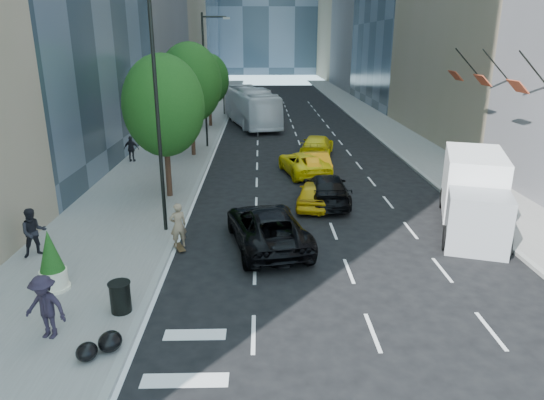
{
  "coord_description": "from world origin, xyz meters",
  "views": [
    {
      "loc": [
        -2.25,
        -16.21,
        8.12
      ],
      "look_at": [
        -1.77,
        3.66,
        1.6
      ],
      "focal_mm": 32.0,
      "sensor_mm": 36.0,
      "label": 1
    }
  ],
  "objects_px": {
    "black_sedan_mercedes": "(327,189)",
    "planter_shrub": "(51,262)",
    "city_bus": "(251,106)",
    "black_sedan_lincoln": "(267,227)",
    "skateboarder": "(178,228)",
    "trash_can": "(120,298)",
    "box_truck": "(474,193)"
  },
  "relations": [
    {
      "from": "box_truck",
      "to": "city_bus",
      "type": "bearing_deg",
      "value": 128.48
    },
    {
      "from": "black_sedan_mercedes",
      "to": "box_truck",
      "type": "xyz_separation_m",
      "value": [
        6.1,
        -3.71,
        0.91
      ]
    },
    {
      "from": "skateboarder",
      "to": "black_sedan_mercedes",
      "type": "height_order",
      "value": "skateboarder"
    },
    {
      "from": "skateboarder",
      "to": "trash_can",
      "type": "relative_size",
      "value": 1.99
    },
    {
      "from": "city_bus",
      "to": "black_sedan_lincoln",
      "type": "bearing_deg",
      "value": -101.17
    },
    {
      "from": "black_sedan_lincoln",
      "to": "skateboarder",
      "type": "bearing_deg",
      "value": -5.92
    },
    {
      "from": "box_truck",
      "to": "black_sedan_mercedes",
      "type": "bearing_deg",
      "value": 167.3
    },
    {
      "from": "city_bus",
      "to": "trash_can",
      "type": "relative_size",
      "value": 14.07
    },
    {
      "from": "black_sedan_lincoln",
      "to": "black_sedan_mercedes",
      "type": "relative_size",
      "value": 1.14
    },
    {
      "from": "black_sedan_mercedes",
      "to": "trash_can",
      "type": "relative_size",
      "value": 5.54
    },
    {
      "from": "black_sedan_lincoln",
      "to": "trash_can",
      "type": "xyz_separation_m",
      "value": [
        -4.6,
        -5.33,
        -0.21
      ]
    },
    {
      "from": "skateboarder",
      "to": "black_sedan_lincoln",
      "type": "xyz_separation_m",
      "value": [
        3.6,
        0.35,
        -0.11
      ]
    },
    {
      "from": "black_sedan_lincoln",
      "to": "trash_can",
      "type": "bearing_deg",
      "value": 37.77
    },
    {
      "from": "skateboarder",
      "to": "black_sedan_mercedes",
      "type": "xyz_separation_m",
      "value": [
        6.8,
        5.9,
        -0.18
      ]
    },
    {
      "from": "black_sedan_lincoln",
      "to": "city_bus",
      "type": "height_order",
      "value": "city_bus"
    },
    {
      "from": "black_sedan_mercedes",
      "to": "box_truck",
      "type": "height_order",
      "value": "box_truck"
    },
    {
      "from": "skateboarder",
      "to": "box_truck",
      "type": "relative_size",
      "value": 0.26
    },
    {
      "from": "city_bus",
      "to": "trash_can",
      "type": "height_order",
      "value": "city_bus"
    },
    {
      "from": "black_sedan_lincoln",
      "to": "box_truck",
      "type": "bearing_deg",
      "value": 179.78
    },
    {
      "from": "black_sedan_lincoln",
      "to": "city_bus",
      "type": "xyz_separation_m",
      "value": [
        -1.2,
        30.86,
        1.02
      ]
    },
    {
      "from": "black_sedan_mercedes",
      "to": "city_bus",
      "type": "relative_size",
      "value": 0.39
    },
    {
      "from": "black_sedan_mercedes",
      "to": "planter_shrub",
      "type": "height_order",
      "value": "planter_shrub"
    },
    {
      "from": "black_sedan_mercedes",
      "to": "planter_shrub",
      "type": "bearing_deg",
      "value": 43.07
    },
    {
      "from": "skateboarder",
      "to": "planter_shrub",
      "type": "distance_m",
      "value": 5.05
    },
    {
      "from": "black_sedan_mercedes",
      "to": "city_bus",
      "type": "xyz_separation_m",
      "value": [
        -4.4,
        25.31,
        1.09
      ]
    },
    {
      "from": "black_sedan_lincoln",
      "to": "planter_shrub",
      "type": "height_order",
      "value": "planter_shrub"
    },
    {
      "from": "black_sedan_mercedes",
      "to": "planter_shrub",
      "type": "xyz_separation_m",
      "value": [
        -10.43,
        -9.41,
        0.41
      ]
    },
    {
      "from": "trash_can",
      "to": "skateboarder",
      "type": "bearing_deg",
      "value": 78.66
    },
    {
      "from": "skateboarder",
      "to": "city_bus",
      "type": "xyz_separation_m",
      "value": [
        2.4,
        31.21,
        0.91
      ]
    },
    {
      "from": "box_truck",
      "to": "planter_shrub",
      "type": "xyz_separation_m",
      "value": [
        -16.53,
        -5.7,
        -0.51
      ]
    },
    {
      "from": "skateboarder",
      "to": "trash_can",
      "type": "height_order",
      "value": "skateboarder"
    },
    {
      "from": "skateboarder",
      "to": "black_sedan_lincoln",
      "type": "relative_size",
      "value": 0.31
    }
  ]
}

